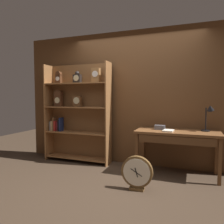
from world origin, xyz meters
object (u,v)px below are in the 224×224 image
(desk_lamp, at_px, (209,114))
(round_clock_large, at_px, (137,173))
(workbench, at_px, (177,136))
(open_repair_manual, at_px, (168,131))
(toolbox_small, at_px, (160,127))
(bookshelf, at_px, (76,112))

(desk_lamp, relative_size, round_clock_large, 0.93)
(workbench, xyz_separation_m, open_repair_manual, (-0.13, -0.08, 0.10))
(workbench, bearing_deg, open_repair_manual, -149.02)
(round_clock_large, bearing_deg, toolbox_small, 78.16)
(workbench, distance_m, open_repair_manual, 0.19)
(open_repair_manual, bearing_deg, toolbox_small, 141.78)
(open_repair_manual, bearing_deg, bookshelf, 177.74)
(toolbox_small, distance_m, open_repair_manual, 0.22)
(desk_lamp, bearing_deg, toolbox_small, -176.12)
(open_repair_manual, bearing_deg, desk_lamp, 23.03)
(bookshelf, height_order, desk_lamp, bookshelf)
(toolbox_small, relative_size, round_clock_large, 0.36)
(toolbox_small, xyz_separation_m, open_repair_manual, (0.16, -0.15, -0.03))
(bookshelf, height_order, round_clock_large, bookshelf)
(workbench, distance_m, round_clock_large, 1.03)
(toolbox_small, bearing_deg, open_repair_manual, -43.04)
(workbench, xyz_separation_m, desk_lamp, (0.48, 0.12, 0.37))
(bookshelf, bearing_deg, round_clock_large, -32.39)
(bookshelf, xyz_separation_m, toolbox_small, (1.71, -0.08, -0.23))
(workbench, bearing_deg, bookshelf, 175.67)
(open_repair_manual, xyz_separation_m, round_clock_large, (-0.35, -0.74, -0.51))
(round_clock_large, bearing_deg, open_repair_manual, 64.74)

